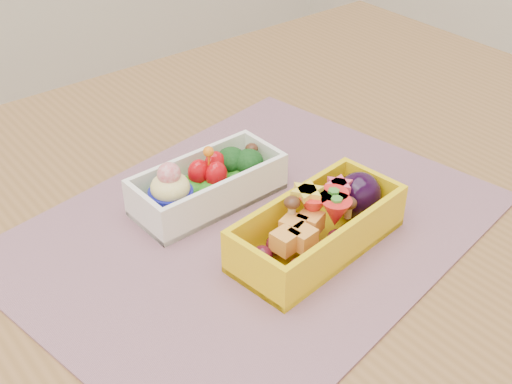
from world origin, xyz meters
TOP-DOWN VIEW (x-y plane):
  - table at (0.00, 0.00)m, footprint 1.20×0.80m
  - placemat at (-0.01, -0.04)m, footprint 0.53×0.44m
  - bento_white at (-0.02, 0.03)m, footprint 0.17×0.08m
  - bento_yellow at (0.02, -0.10)m, footprint 0.19×0.10m

SIDE VIEW (x-z plane):
  - table at x=0.00m, z-range 0.28..1.03m
  - placemat at x=-0.01m, z-range 0.75..0.75m
  - bento_white at x=-0.02m, z-range 0.74..0.81m
  - bento_yellow at x=0.02m, z-range 0.75..0.81m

